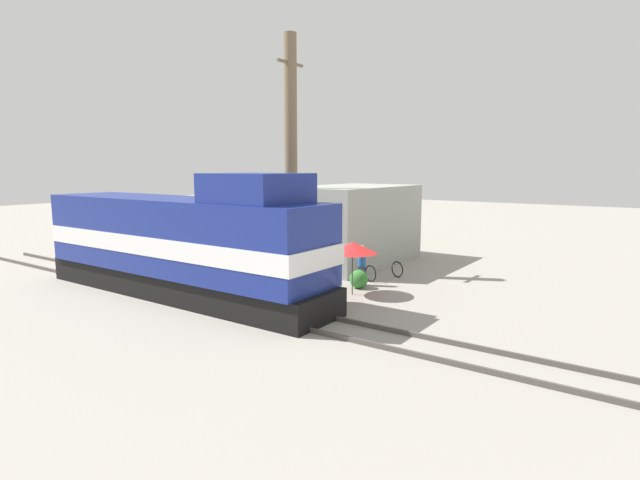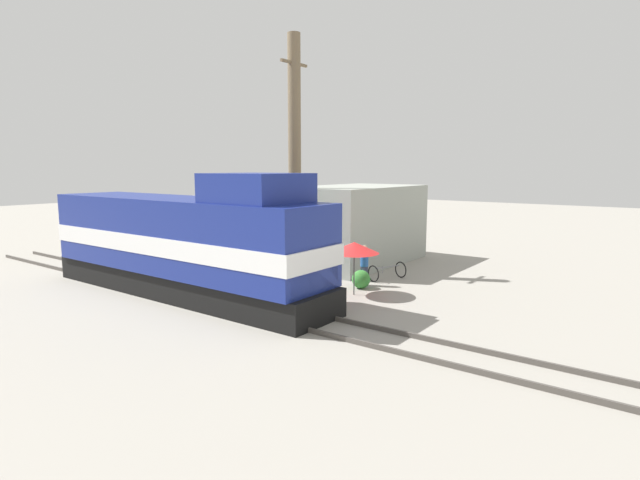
# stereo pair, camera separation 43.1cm
# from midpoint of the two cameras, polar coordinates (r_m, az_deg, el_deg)

# --- Properties ---
(ground_plane) EXTENTS (120.00, 120.00, 0.00)m
(ground_plane) POSITION_cam_midpoint_polar(r_m,az_deg,el_deg) (17.58, -7.35, -8.25)
(ground_plane) COLOR gray
(rail_near) EXTENTS (0.08, 37.62, 0.15)m
(rail_near) POSITION_cam_midpoint_polar(r_m,az_deg,el_deg) (17.06, -8.99, -8.53)
(rail_near) COLOR #4C4742
(rail_near) RESTS_ON ground_plane
(rail_far) EXTENTS (0.08, 37.62, 0.15)m
(rail_far) POSITION_cam_midpoint_polar(r_m,az_deg,el_deg) (18.07, -5.80, -7.51)
(rail_far) COLOR #4C4742
(rail_far) RESTS_ON ground_plane
(locomotive) EXTENTS (2.98, 13.79, 4.79)m
(locomotive) POSITION_cam_midpoint_polar(r_m,az_deg,el_deg) (19.92, -15.73, -0.50)
(locomotive) COLOR black
(locomotive) RESTS_ON ground_plane
(utility_pole) EXTENTS (1.80, 0.60, 10.99)m
(utility_pole) POSITION_cam_midpoint_polar(r_m,az_deg,el_deg) (23.55, -3.87, 9.59)
(utility_pole) COLOR #726047
(utility_pole) RESTS_ON ground_plane
(vendor_umbrella) EXTENTS (1.95, 1.95, 2.11)m
(vendor_umbrella) POSITION_cam_midpoint_polar(r_m,az_deg,el_deg) (19.48, 3.12, -0.86)
(vendor_umbrella) COLOR #4C4C4C
(vendor_umbrella) RESTS_ON ground_plane
(billboard_sign) EXTENTS (2.22, 0.12, 3.50)m
(billboard_sign) POSITION_cam_midpoint_polar(r_m,az_deg,el_deg) (22.55, -7.24, 2.31)
(billboard_sign) COLOR #595959
(billboard_sign) RESTS_ON ground_plane
(shrub_cluster) EXTENTS (0.77, 0.77, 0.77)m
(shrub_cluster) POSITION_cam_midpoint_polar(r_m,az_deg,el_deg) (20.83, 3.86, -4.47)
(shrub_cluster) COLOR #388C38
(shrub_cluster) RESTS_ON ground_plane
(person_bystander) EXTENTS (0.34, 0.34, 1.74)m
(person_bystander) POSITION_cam_midpoint_polar(r_m,az_deg,el_deg) (21.22, 4.22, -2.70)
(person_bystander) COLOR #2D3347
(person_bystander) RESTS_ON ground_plane
(bicycle) EXTENTS (1.81, 1.26, 0.74)m
(bicycle) POSITION_cam_midpoint_polar(r_m,az_deg,el_deg) (22.53, 6.80, -3.55)
(bicycle) COLOR black
(bicycle) RESTS_ON ground_plane
(building_block_distant) EXTENTS (7.82, 4.52, 4.02)m
(building_block_distant) POSITION_cam_midpoint_polar(r_m,az_deg,el_deg) (26.26, 3.05, 1.79)
(building_block_distant) COLOR #999E93
(building_block_distant) RESTS_ON ground_plane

